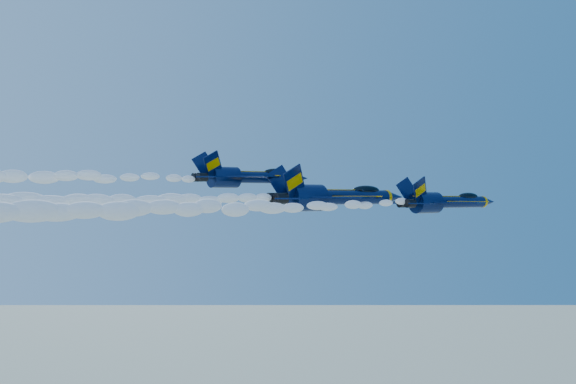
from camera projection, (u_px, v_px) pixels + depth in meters
jet_lead at (445, 202)px, 83.95m from camera, size 15.75×12.92×5.85m
smoke_trail_jet_lead at (196, 209)px, 64.80m from camera, size 52.02×2.13×1.92m
jet_second at (333, 197)px, 84.15m from camera, size 20.02×16.42×7.44m
smoke_trail_jet_second at (31, 203)px, 63.93m from camera, size 52.02×2.71×2.44m
jet_third at (247, 177)px, 85.36m from camera, size 15.98×13.11×5.94m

